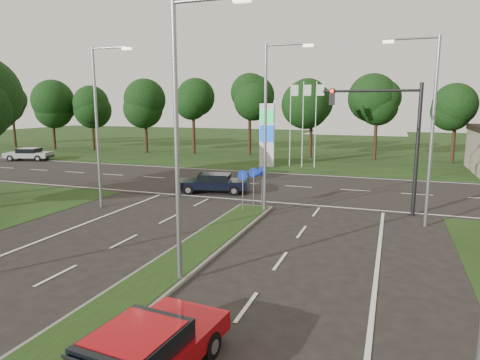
% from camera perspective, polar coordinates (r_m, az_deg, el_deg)
% --- Properties ---
extents(verge_far, '(160.00, 50.00, 0.02)m').
position_cam_1_polar(verge_far, '(61.81, 12.87, 4.29)').
color(verge_far, black).
rests_on(verge_far, ground).
extents(cross_road, '(160.00, 12.00, 0.02)m').
position_cam_1_polar(cross_road, '(31.52, 6.00, -0.80)').
color(cross_road, black).
rests_on(cross_road, ground).
extents(median_kerb, '(2.00, 26.00, 0.12)m').
position_cam_1_polar(median_kerb, '(13.73, -15.06, -15.40)').
color(median_kerb, slate).
rests_on(median_kerb, ground).
extents(streetlight_median_near, '(2.53, 0.22, 9.00)m').
position_cam_1_polar(streetlight_median_near, '(13.65, -7.73, 6.58)').
color(streetlight_median_near, gray).
rests_on(streetlight_median_near, ground).
extents(streetlight_median_far, '(2.53, 0.22, 9.00)m').
position_cam_1_polar(streetlight_median_far, '(22.98, 3.89, 8.00)').
color(streetlight_median_far, gray).
rests_on(streetlight_median_far, ground).
extents(streetlight_left_far, '(2.53, 0.22, 9.00)m').
position_cam_1_polar(streetlight_left_far, '(25.43, -18.24, 7.71)').
color(streetlight_left_far, gray).
rests_on(streetlight_left_far, ground).
extents(streetlight_right_far, '(2.53, 0.22, 9.00)m').
position_cam_1_polar(streetlight_right_far, '(22.17, 23.83, 7.10)').
color(streetlight_right_far, gray).
rests_on(streetlight_right_far, ground).
extents(traffic_signal, '(5.10, 0.42, 7.00)m').
position_cam_1_polar(traffic_signal, '(24.13, 19.60, 6.53)').
color(traffic_signal, black).
rests_on(traffic_signal, ground).
extents(median_signs, '(1.16, 1.76, 2.38)m').
position_cam_1_polar(median_signs, '(24.01, 1.75, 0.02)').
color(median_signs, gray).
rests_on(median_signs, ground).
extents(gas_pylon, '(5.80, 1.26, 8.00)m').
position_cam_1_polar(gas_pylon, '(40.77, 3.93, 6.21)').
color(gas_pylon, silver).
rests_on(gas_pylon, ground).
extents(treeline_far, '(6.00, 6.00, 9.90)m').
position_cam_1_polar(treeline_far, '(46.60, 11.03, 10.99)').
color(treeline_far, black).
rests_on(treeline_far, ground).
extents(red_sedan, '(2.37, 4.87, 1.30)m').
position_cam_1_polar(red_sedan, '(9.86, -13.47, -21.94)').
color(red_sedan, '#9C080E').
rests_on(red_sedan, ground).
extents(navy_sedan, '(5.06, 3.09, 1.30)m').
position_cam_1_polar(navy_sedan, '(28.89, -3.57, -0.34)').
color(navy_sedan, black).
rests_on(navy_sedan, ground).
extents(far_car_a, '(5.01, 3.27, 1.33)m').
position_cam_1_polar(far_car_a, '(50.93, -26.36, 3.14)').
color(far_car_a, '#A8A8A8').
rests_on(far_car_a, ground).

